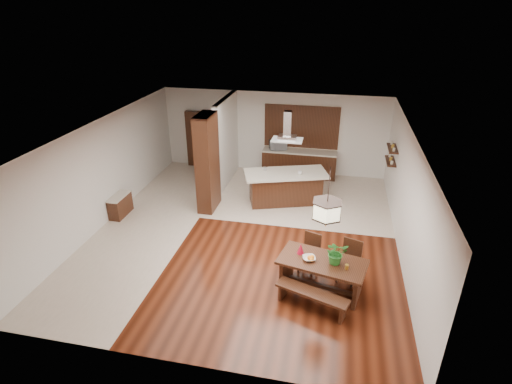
% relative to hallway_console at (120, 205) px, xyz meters
% --- Properties ---
extents(room_shell, '(9.00, 9.04, 2.92)m').
position_rel_hallway_console_xyz_m(room_shell, '(3.81, -0.20, 1.75)').
color(room_shell, '#38150A').
rests_on(room_shell, ground).
extents(tile_hallway, '(2.50, 9.00, 0.01)m').
position_rel_hallway_console_xyz_m(tile_hallway, '(1.06, -0.20, -0.31)').
color(tile_hallway, beige).
rests_on(tile_hallway, ground).
extents(tile_kitchen, '(5.50, 4.00, 0.01)m').
position_rel_hallway_console_xyz_m(tile_kitchen, '(5.06, 2.30, -0.31)').
color(tile_kitchen, beige).
rests_on(tile_kitchen, ground).
extents(soffit_band, '(8.00, 9.00, 0.02)m').
position_rel_hallway_console_xyz_m(soffit_band, '(3.81, -0.20, 2.57)').
color(soffit_band, '#3D190F').
rests_on(soffit_band, room_shell).
extents(partition_pier, '(0.45, 1.00, 2.90)m').
position_rel_hallway_console_xyz_m(partition_pier, '(2.41, 1.00, 1.14)').
color(partition_pier, black).
rests_on(partition_pier, ground).
extents(partition_stub, '(0.18, 2.40, 2.90)m').
position_rel_hallway_console_xyz_m(partition_stub, '(2.41, 3.10, 1.14)').
color(partition_stub, silver).
rests_on(partition_stub, ground).
extents(hallway_console, '(0.37, 0.88, 0.63)m').
position_rel_hallway_console_xyz_m(hallway_console, '(0.00, 0.00, 0.00)').
color(hallway_console, black).
rests_on(hallway_console, ground).
extents(hallway_doorway, '(1.10, 0.20, 2.10)m').
position_rel_hallway_console_xyz_m(hallway_doorway, '(1.11, 4.20, 0.74)').
color(hallway_doorway, black).
rests_on(hallway_doorway, ground).
extents(rear_counter, '(2.60, 0.62, 0.95)m').
position_rel_hallway_console_xyz_m(rear_counter, '(4.81, 4.00, 0.16)').
color(rear_counter, black).
rests_on(rear_counter, ground).
extents(kitchen_window, '(2.60, 0.08, 1.50)m').
position_rel_hallway_console_xyz_m(kitchen_window, '(4.81, 4.26, 1.44)').
color(kitchen_window, '#9F672F').
rests_on(kitchen_window, room_shell).
extents(shelf_lower, '(0.26, 0.90, 0.04)m').
position_rel_hallway_console_xyz_m(shelf_lower, '(7.68, 2.40, 1.08)').
color(shelf_lower, black).
rests_on(shelf_lower, room_shell).
extents(shelf_upper, '(0.26, 0.90, 0.04)m').
position_rel_hallway_console_xyz_m(shelf_upper, '(7.68, 2.40, 1.49)').
color(shelf_upper, black).
rests_on(shelf_upper, room_shell).
extents(dining_table, '(1.99, 1.29, 0.76)m').
position_rel_hallway_console_xyz_m(dining_table, '(5.97, -2.21, 0.25)').
color(dining_table, black).
rests_on(dining_table, ground).
extents(dining_bench, '(1.55, 0.81, 0.43)m').
position_rel_hallway_console_xyz_m(dining_bench, '(5.82, -2.85, -0.10)').
color(dining_bench, black).
rests_on(dining_bench, ground).
extents(dining_chair_left, '(0.52, 0.52, 0.93)m').
position_rel_hallway_console_xyz_m(dining_chair_left, '(5.64, -1.56, 0.15)').
color(dining_chair_left, black).
rests_on(dining_chair_left, ground).
extents(dining_chair_right, '(0.55, 0.55, 0.98)m').
position_rel_hallway_console_xyz_m(dining_chair_right, '(6.53, -1.76, 0.18)').
color(dining_chair_right, black).
rests_on(dining_chair_right, ground).
extents(pendant_lantern, '(0.64, 0.64, 1.31)m').
position_rel_hallway_console_xyz_m(pendant_lantern, '(5.97, -2.21, 1.93)').
color(pendant_lantern, beige).
rests_on(pendant_lantern, room_shell).
extents(foliage_plant, '(0.58, 0.55, 0.51)m').
position_rel_hallway_console_xyz_m(foliage_plant, '(6.23, -2.23, 0.70)').
color(foliage_plant, '#256D24').
rests_on(foliage_plant, dining_table).
extents(fruit_bowl, '(0.34, 0.34, 0.07)m').
position_rel_hallway_console_xyz_m(fruit_bowl, '(5.68, -2.22, 0.48)').
color(fruit_bowl, beige).
rests_on(fruit_bowl, dining_table).
extents(napkin_cone, '(0.16, 0.16, 0.24)m').
position_rel_hallway_console_xyz_m(napkin_cone, '(5.48, -2.03, 0.57)').
color(napkin_cone, '#A80C23').
rests_on(napkin_cone, dining_table).
extents(gold_ornament, '(0.08, 0.08, 0.11)m').
position_rel_hallway_console_xyz_m(gold_ornament, '(6.47, -2.39, 0.50)').
color(gold_ornament, gold).
rests_on(gold_ornament, dining_table).
extents(kitchen_island, '(2.70, 1.81, 1.03)m').
position_rel_hallway_console_xyz_m(kitchen_island, '(4.63, 1.80, 0.21)').
color(kitchen_island, black).
rests_on(kitchen_island, ground).
extents(range_hood, '(0.90, 0.55, 0.87)m').
position_rel_hallway_console_xyz_m(range_hood, '(4.63, 1.81, 2.15)').
color(range_hood, silver).
rests_on(range_hood, room_shell).
extents(island_cup, '(0.13, 0.13, 0.10)m').
position_rel_hallway_console_xyz_m(island_cup, '(5.05, 1.70, 0.76)').
color(island_cup, white).
rests_on(island_cup, kitchen_island).
extents(microwave, '(0.68, 0.58, 0.32)m').
position_rel_hallway_console_xyz_m(microwave, '(4.03, 4.00, 0.79)').
color(microwave, '#BABCC2').
rests_on(microwave, rear_counter).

